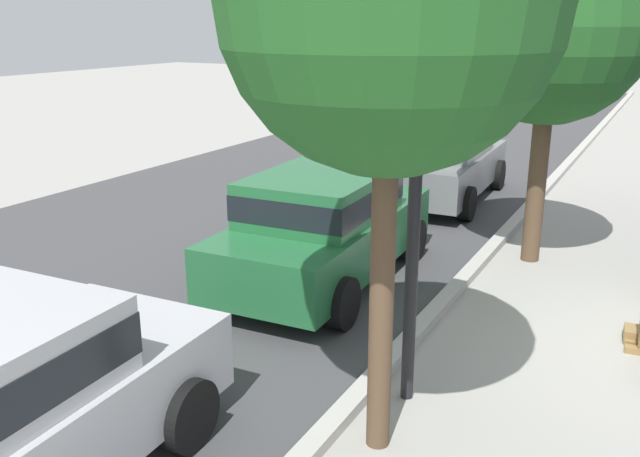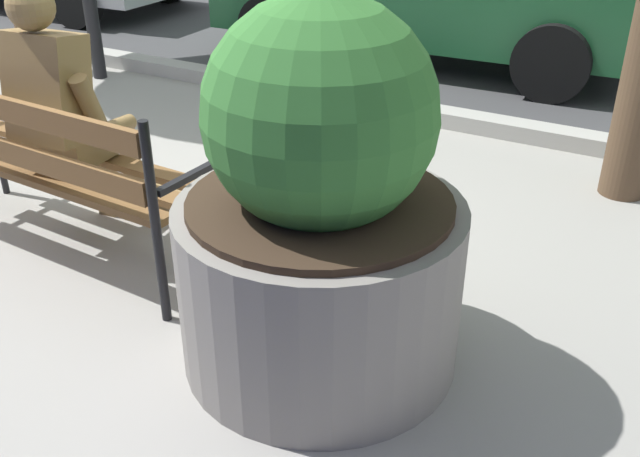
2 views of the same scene
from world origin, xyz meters
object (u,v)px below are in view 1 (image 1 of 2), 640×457
(street_tree_down_street, at_px, (552,27))
(parked_car_green, at_px, (324,224))
(lamp_post, at_px, (418,136))
(street_tree_near_bench, at_px, (390,2))
(parked_car_grey, at_px, (443,159))

(street_tree_down_street, relative_size, parked_car_green, 1.15)
(street_tree_down_street, bearing_deg, lamp_post, 177.10)
(street_tree_near_bench, xyz_separation_m, street_tree_down_street, (5.42, -0.18, -0.22))
(street_tree_down_street, bearing_deg, parked_car_grey, 39.74)
(parked_car_grey, bearing_deg, street_tree_down_street, -140.26)
(street_tree_near_bench, distance_m, street_tree_down_street, 5.43)
(street_tree_near_bench, xyz_separation_m, lamp_post, (0.83, 0.05, -1.08))
(street_tree_down_street, relative_size, parked_car_grey, 1.15)
(street_tree_down_street, bearing_deg, parked_car_green, 133.71)
(street_tree_near_bench, relative_size, lamp_post, 1.26)
(parked_car_green, bearing_deg, lamp_post, -137.38)
(street_tree_down_street, xyz_separation_m, parked_car_grey, (2.85, 2.37, -2.58))
(parked_car_grey, height_order, lamp_post, lamp_post)
(lamp_post, bearing_deg, street_tree_near_bench, -176.34)
(street_tree_down_street, relative_size, lamp_post, 1.23)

